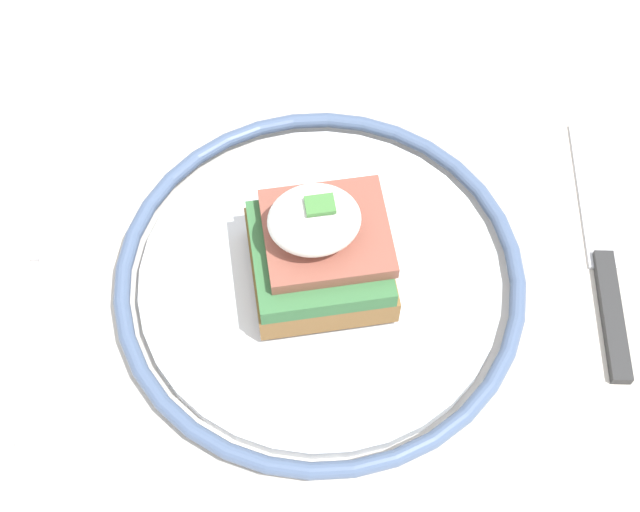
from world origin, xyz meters
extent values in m
cube|color=beige|center=(0.00, 0.00, 0.73)|extent=(0.88, 0.84, 0.03)
cylinder|color=beige|center=(0.38, 0.36, 0.36)|extent=(0.06, 0.06, 0.71)
cylinder|color=silver|center=(0.02, 0.06, 0.75)|extent=(0.22, 0.22, 0.01)
torus|color=slate|center=(0.02, 0.06, 0.75)|extent=(0.25, 0.25, 0.01)
cube|color=olive|center=(0.02, 0.06, 0.77)|extent=(0.08, 0.08, 0.02)
cube|color=#38703D|center=(0.02, 0.06, 0.78)|extent=(0.08, 0.08, 0.01)
cube|color=brown|center=(0.02, 0.06, 0.79)|extent=(0.07, 0.07, 0.01)
ellipsoid|color=white|center=(0.01, 0.06, 0.81)|extent=(0.05, 0.04, 0.03)
cube|color=#47843D|center=(0.02, 0.06, 0.83)|extent=(0.02, 0.01, 0.00)
cube|color=silver|center=(-0.16, 0.04, 0.74)|extent=(0.02, 0.12, 0.00)
cube|color=silver|center=(-0.15, 0.12, 0.74)|extent=(0.03, 0.04, 0.00)
cube|color=#2D2D2D|center=(0.19, 0.01, 0.74)|extent=(0.03, 0.09, 0.01)
cube|color=silver|center=(0.20, 0.10, 0.74)|extent=(0.04, 0.11, 0.00)
camera|label=1|loc=(-0.02, -0.20, 1.23)|focal=50.00mm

